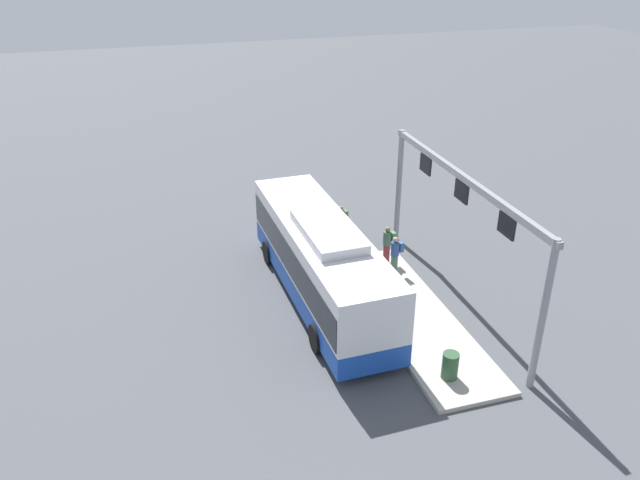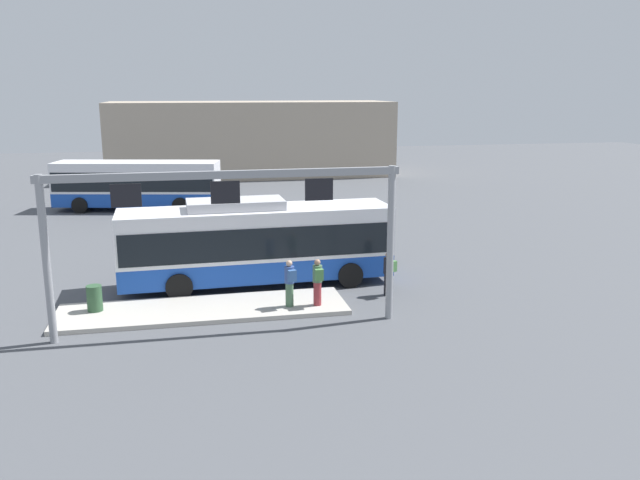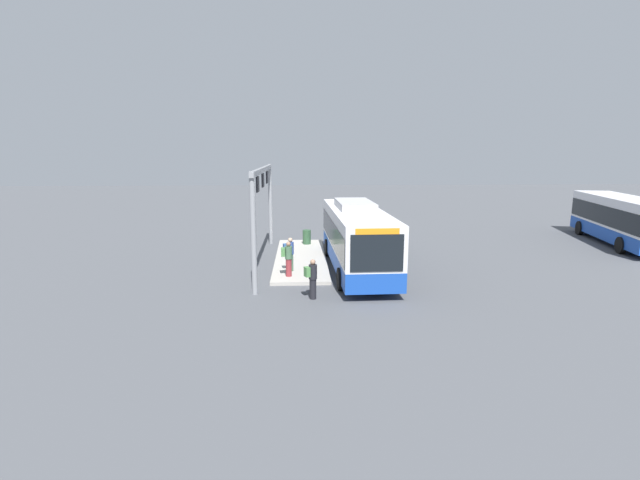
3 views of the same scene
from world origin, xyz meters
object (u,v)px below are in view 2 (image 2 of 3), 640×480
object	(u,v)px
bus_background_left	(137,182)
person_waiting_mid	(290,282)
trash_bin	(95,298)
person_waiting_near	(318,281)
person_boarding	(388,272)
bus_main	(257,240)

from	to	relation	value
bus_background_left	person_waiting_mid	world-z (taller)	bus_background_left
bus_background_left	trash_bin	size ratio (longest dim) A/B	11.77
bus_background_left	person_waiting_near	xyz separation A→B (m)	(7.39, -21.48, -0.73)
trash_bin	bus_background_left	bearing A→B (deg)	89.35
bus_background_left	person_boarding	distance (m)	22.89
person_waiting_near	person_boarding	bearing A→B (deg)	-73.12
bus_main	trash_bin	bearing A→B (deg)	-159.02
person_waiting_mid	bus_main	bearing A→B (deg)	-0.31
person_waiting_near	trash_bin	size ratio (longest dim) A/B	1.86
person_boarding	person_waiting_near	xyz separation A→B (m)	(-2.94, -1.07, 0.16)
bus_main	person_boarding	world-z (taller)	bus_main
bus_main	person_waiting_mid	bearing A→B (deg)	-79.04
bus_main	person_waiting_mid	distance (m)	3.55
bus_background_left	trash_bin	world-z (taller)	bus_background_left
bus_main	person_boarding	bearing A→B (deg)	-28.70
bus_background_left	person_boarding	bearing A→B (deg)	129.03
person_boarding	bus_background_left	bearing A→B (deg)	2.64
person_waiting_mid	trash_bin	bearing A→B (deg)	69.05
person_waiting_mid	bus_background_left	bearing A→B (deg)	3.64
person_waiting_mid	trash_bin	size ratio (longest dim) A/B	1.86
bus_main	person_waiting_mid	xyz separation A→B (m)	(0.76, -3.39, -0.76)
person_boarding	person_waiting_near	size ratio (longest dim) A/B	1.00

